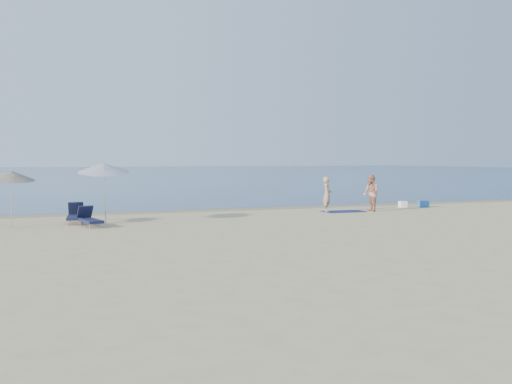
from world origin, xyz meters
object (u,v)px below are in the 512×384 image
person_left (327,194)px  umbrella_near (103,168)px  person_right (371,193)px  blue_cooler (423,204)px

person_left → umbrella_near: 10.34m
person_right → person_left: bearing=-95.8°
blue_cooler → umbrella_near: (-15.94, -1.88, 1.91)m
umbrella_near → person_left: bearing=20.8°
person_left → umbrella_near: umbrella_near is taller
person_right → umbrella_near: size_ratio=0.69×
person_left → blue_cooler: size_ratio=3.39×
person_left → person_right: person_right is taller
person_right → blue_cooler: (3.73, 1.04, -0.67)m
person_left → umbrella_near: size_ratio=0.66×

